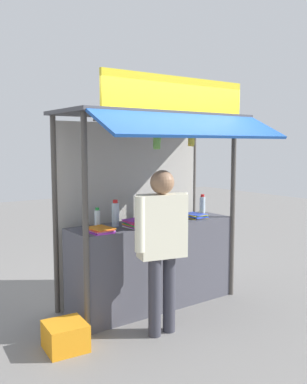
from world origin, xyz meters
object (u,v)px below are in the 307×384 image
object	(u,v)px
water_bottle_right	(115,214)
magazine_stack_front_right	(195,216)
magazine_stack_back_left	(100,230)
banana_bunch_inner_left	(191,141)
banana_bunch_rightmost	(157,143)
water_bottle_front_left	(150,213)
water_bottle_far_left	(164,208)
vendor_person	(162,237)
water_bottle_mid_right	(202,205)
water_bottle_back_right	(97,219)
magazine_stack_far_right	(136,224)
plastic_crate	(65,336)

from	to	relation	value
water_bottle_right	magazine_stack_front_right	xyz separation A→B (m)	(1.06, -0.11, -0.11)
magazine_stack_back_left	banana_bunch_inner_left	xyz separation A→B (m)	(1.01, -0.24, 0.91)
banana_bunch_rightmost	water_bottle_front_left	bearing A→B (deg)	64.47
water_bottle_far_left	vendor_person	world-z (taller)	vendor_person
water_bottle_right	banana_bunch_inner_left	world-z (taller)	banana_bunch_inner_left
magazine_stack_back_left	banana_bunch_inner_left	distance (m)	1.38
water_bottle_far_left	magazine_stack_back_left	bearing A→B (deg)	-169.73
banana_bunch_inner_left	vendor_person	xyz separation A→B (m)	(-0.61, -0.28, -0.93)
water_bottle_right	banana_bunch_rightmost	bearing A→B (deg)	-60.73
banana_bunch_rightmost	vendor_person	size ratio (longest dim) A/B	0.16
water_bottle_mid_right	magazine_stack_front_right	distance (m)	0.29
water_bottle_back_right	banana_bunch_rightmost	bearing A→B (deg)	-42.56
magazine_stack_far_right	vendor_person	world-z (taller)	vendor_person
water_bottle_front_left	plastic_crate	distance (m)	1.64
water_bottle_far_left	banana_bunch_rightmost	distance (m)	0.96
water_bottle_mid_right	banana_bunch_rightmost	bearing A→B (deg)	-156.68
banana_bunch_rightmost	vendor_person	xyz separation A→B (m)	(-0.14, -0.28, -0.91)
magazine_stack_back_left	water_bottle_front_left	bearing A→B (deg)	12.49
water_bottle_front_left	magazine_stack_far_right	distance (m)	0.36
water_bottle_back_right	water_bottle_front_left	xyz separation A→B (m)	(0.66, -0.03, 0.01)
magazine_stack_far_right	magazine_stack_back_left	xyz separation A→B (m)	(-0.43, 0.01, -0.02)
vendor_person	plastic_crate	distance (m)	1.28
water_bottle_front_left	magazine_stack_front_right	xyz separation A→B (m)	(0.62, -0.08, -0.09)
vendor_person	magazine_stack_front_right	bearing A→B (deg)	45.73
water_bottle_front_left	banana_bunch_inner_left	world-z (taller)	banana_bunch_inner_left
water_bottle_front_left	magazine_stack_far_right	xyz separation A→B (m)	(-0.31, -0.18, -0.07)
water_bottle_back_right	plastic_crate	size ratio (longest dim) A/B	0.62
magazine_stack_back_left	water_bottle_far_left	bearing A→B (deg)	10.27
water_bottle_far_left	magazine_stack_back_left	xyz separation A→B (m)	(-0.95, -0.17, -0.12)
water_bottle_mid_right	banana_bunch_rightmost	world-z (taller)	banana_bunch_rightmost
water_bottle_far_left	water_bottle_right	xyz separation A→B (m)	(-0.65, 0.02, -0.01)
water_bottle_front_left	vendor_person	distance (m)	0.77
water_bottle_mid_right	plastic_crate	size ratio (longest dim) A/B	0.72
water_bottle_right	magazine_stack_far_right	world-z (taller)	water_bottle_right
magazine_stack_back_left	plastic_crate	world-z (taller)	magazine_stack_back_left
water_bottle_front_left	magazine_stack_far_right	size ratio (longest dim) A/B	0.80
water_bottle_mid_right	water_bottle_far_left	world-z (taller)	water_bottle_far_left
banana_bunch_rightmost	water_bottle_right	bearing A→B (deg)	119.27
magazine_stack_far_right	plastic_crate	world-z (taller)	magazine_stack_far_right
magazine_stack_far_right	plastic_crate	distance (m)	1.33
water_bottle_mid_right	banana_bunch_inner_left	world-z (taller)	banana_bunch_inner_left
water_bottle_right	banana_bunch_inner_left	bearing A→B (deg)	-31.27
water_bottle_mid_right	magazine_stack_far_right	world-z (taller)	water_bottle_mid_right
vendor_person	water_bottle_back_right	bearing A→B (deg)	128.36
magazine_stack_back_left	water_bottle_mid_right	bearing A→B (deg)	7.69
water_bottle_mid_right	water_bottle_right	xyz separation A→B (m)	(-1.30, -0.02, 0.02)
magazine_stack_back_left	banana_bunch_inner_left	size ratio (longest dim) A/B	1.23
magazine_stack_front_right	vendor_person	size ratio (longest dim) A/B	0.17
water_bottle_far_left	magazine_stack_far_right	distance (m)	0.56
vendor_person	water_bottle_front_left	bearing A→B (deg)	77.59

